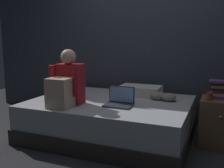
% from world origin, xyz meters
% --- Properties ---
extents(ground_plane, '(8.00, 8.00, 0.00)m').
position_xyz_m(ground_plane, '(0.00, 0.00, 0.00)').
color(ground_plane, '#2D2D33').
extents(wall_back, '(5.60, 0.10, 2.70)m').
position_xyz_m(wall_back, '(0.00, 1.20, 1.35)').
color(wall_back, '#383D4C').
rests_on(wall_back, ground_plane).
extents(bed, '(2.00, 1.50, 0.47)m').
position_xyz_m(bed, '(-0.20, 0.30, 0.23)').
color(bed, '#332D2B').
rests_on(bed, ground_plane).
extents(nightstand, '(0.44, 0.46, 0.56)m').
position_xyz_m(nightstand, '(1.10, 0.50, 0.28)').
color(nightstand, brown).
rests_on(nightstand, ground_plane).
extents(person_sitting, '(0.39, 0.44, 0.66)m').
position_xyz_m(person_sitting, '(-0.59, -0.12, 0.72)').
color(person_sitting, '#B21E28').
rests_on(person_sitting, bed).
extents(laptop, '(0.32, 0.23, 0.22)m').
position_xyz_m(laptop, '(0.00, 0.10, 0.53)').
color(laptop, '#333842').
rests_on(laptop, bed).
extents(pillow, '(0.56, 0.36, 0.13)m').
position_xyz_m(pillow, '(0.06, 0.75, 0.54)').
color(pillow, silver).
rests_on(pillow, bed).
extents(book_stack, '(0.23, 0.17, 0.21)m').
position_xyz_m(book_stack, '(1.07, 0.54, 0.67)').
color(book_stack, '#703D84').
rests_on(book_stack, nightstand).
extents(mug, '(0.08, 0.08, 0.09)m').
position_xyz_m(mug, '(0.97, 0.38, 0.61)').
color(mug, '#933833').
rests_on(mug, nightstand).
extents(clothes_pile, '(0.34, 0.27, 0.10)m').
position_xyz_m(clothes_pile, '(0.42, 0.58, 0.52)').
color(clothes_pile, gray).
rests_on(clothes_pile, bed).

